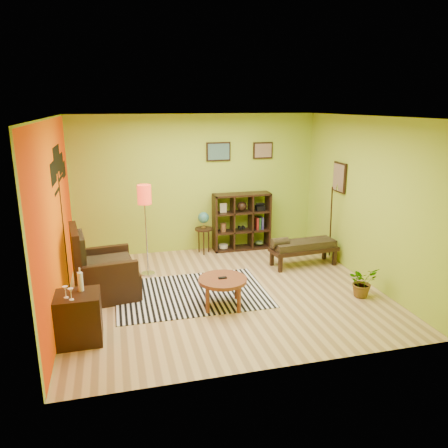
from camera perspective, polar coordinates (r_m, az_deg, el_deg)
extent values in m
plane|color=tan|center=(7.28, 0.04, -8.78)|extent=(5.00, 5.00, 0.00)
cube|color=#9BBE32|center=(8.98, -3.56, 5.23)|extent=(5.00, 0.04, 2.80)
cube|color=#9BBE32|center=(4.77, 6.84, -4.11)|extent=(5.00, 0.04, 2.80)
cube|color=#9BBE32|center=(6.67, -21.23, 0.62)|extent=(0.04, 4.50, 2.80)
cube|color=#9BBE32|center=(7.82, 18.11, 2.97)|extent=(0.04, 4.50, 2.80)
cube|color=white|center=(6.64, 0.05, 13.84)|extent=(5.00, 4.50, 0.04)
cube|color=#EF5901|center=(6.67, -21.06, 0.63)|extent=(0.01, 4.45, 2.75)
cube|color=black|center=(7.28, -20.19, -0.95)|extent=(0.01, 0.14, 2.10)
cube|color=black|center=(6.59, -21.38, 6.22)|extent=(0.01, 0.65, 0.32)
cube|color=black|center=(7.12, -21.00, 7.93)|extent=(0.01, 0.85, 0.40)
cube|color=black|center=(7.63, -20.52, 7.42)|extent=(0.01, 0.70, 0.32)
cube|color=black|center=(7.99, -20.18, 6.69)|extent=(0.01, 0.50, 0.26)
cube|color=black|center=(8.95, -0.73, 9.44)|extent=(0.50, 0.03, 0.38)
cube|color=slate|center=(8.93, -0.69, 9.42)|extent=(0.44, 0.01, 0.32)
cube|color=black|center=(9.22, 5.10, 9.56)|extent=(0.42, 0.03, 0.34)
cube|color=#997B5C|center=(9.20, 5.15, 9.54)|extent=(0.36, 0.01, 0.28)
cube|color=black|center=(8.52, 14.86, 5.90)|extent=(0.03, 0.44, 0.56)
cube|color=#997B5C|center=(8.50, 14.72, 5.90)|extent=(0.01, 0.38, 0.50)
cylinder|color=black|center=(8.64, 13.77, 0.19)|extent=(0.23, 0.34, 1.46)
cone|color=silver|center=(8.35, 14.58, 4.83)|extent=(0.08, 0.09, 0.16)
cube|color=silver|center=(7.21, -4.27, -9.03)|extent=(2.42, 1.67, 0.01)
cylinder|color=brown|center=(6.62, -0.19, -7.32)|extent=(0.74, 0.74, 0.05)
cylinder|color=brown|center=(6.93, 1.65, -8.27)|extent=(0.06, 0.06, 0.40)
cylinder|color=brown|center=(6.91, -2.22, -8.34)|extent=(0.06, 0.06, 0.40)
cylinder|color=brown|center=(6.51, 1.98, -9.90)|extent=(0.06, 0.06, 0.40)
cylinder|color=brown|center=(6.49, -2.16, -9.99)|extent=(0.06, 0.06, 0.40)
cube|color=black|center=(6.60, -0.19, -7.03)|extent=(0.13, 0.05, 0.02)
cube|color=black|center=(7.33, -14.93, -7.35)|extent=(1.04, 1.02, 0.42)
cube|color=black|center=(7.17, -18.67, -5.00)|extent=(0.22, 0.92, 1.16)
cube|color=black|center=(6.88, -14.55, -7.71)|extent=(0.85, 0.21, 0.68)
cube|color=black|center=(7.69, -15.40, -5.29)|extent=(0.85, 0.21, 0.68)
cube|color=#EECE71|center=(7.23, -14.84, -5.24)|extent=(0.82, 0.81, 0.15)
cube|color=#EECE71|center=(7.11, -18.13, -3.33)|extent=(0.18, 0.68, 0.53)
cube|color=black|center=(6.03, -18.41, -11.55)|extent=(0.56, 0.51, 0.66)
cylinder|color=white|center=(5.93, -18.24, -7.17)|extent=(0.07, 0.07, 0.25)
cylinder|color=white|center=(5.88, -18.37, -5.77)|extent=(0.02, 0.02, 0.07)
cylinder|color=white|center=(5.83, -19.92, -9.02)|extent=(0.06, 0.06, 0.01)
cylinder|color=white|center=(5.81, -19.97, -8.57)|extent=(0.01, 0.01, 0.09)
cone|color=white|center=(5.78, -20.03, -7.93)|extent=(0.07, 0.07, 0.06)
cylinder|color=white|center=(5.75, -19.29, -9.31)|extent=(0.06, 0.06, 0.01)
cylinder|color=white|center=(5.73, -19.34, -8.85)|extent=(0.01, 0.01, 0.09)
cone|color=white|center=(5.70, -19.40, -8.21)|extent=(0.07, 0.07, 0.06)
cylinder|color=silver|center=(8.07, -9.87, -6.40)|extent=(0.25, 0.25, 0.03)
cylinder|color=silver|center=(7.83, -10.12, -1.31)|extent=(0.02, 0.02, 1.52)
cylinder|color=red|center=(7.65, -10.37, 3.82)|extent=(0.24, 0.24, 0.33)
cylinder|color=black|center=(8.90, -2.68, -0.66)|extent=(0.36, 0.36, 0.04)
cylinder|color=black|center=(9.03, -2.02, -2.19)|extent=(0.03, 0.03, 0.50)
cylinder|color=black|center=(9.04, -3.30, -2.21)|extent=(0.03, 0.03, 0.50)
cylinder|color=black|center=(8.87, -2.66, -2.54)|extent=(0.03, 0.03, 0.50)
cylinder|color=gold|center=(8.89, -2.68, -0.44)|extent=(0.09, 0.09, 0.02)
cylinder|color=gold|center=(8.88, -2.69, -0.11)|extent=(0.01, 0.01, 0.09)
sphere|color=#1E6797|center=(8.84, -2.70, 0.84)|extent=(0.22, 0.22, 0.22)
cube|color=black|center=(9.01, -1.21, 0.08)|extent=(0.04, 0.35, 1.20)
cube|color=black|center=(9.33, 5.74, 0.55)|extent=(0.04, 0.35, 1.20)
cube|color=black|center=(9.32, 2.28, -3.13)|extent=(1.20, 0.35, 0.04)
cube|color=black|center=(9.02, 2.36, 3.88)|extent=(1.20, 0.35, 0.04)
cube|color=black|center=(9.10, 1.12, 0.24)|extent=(0.03, 0.33, 1.12)
cube|color=black|center=(9.21, 3.51, 0.40)|extent=(0.03, 0.33, 1.12)
cube|color=black|center=(9.21, 2.31, -0.88)|extent=(1.12, 0.33, 0.03)
cube|color=black|center=(9.10, 2.34, 1.53)|extent=(1.12, 0.33, 0.03)
cylinder|color=#BDB592|center=(9.20, -0.10, -2.91)|extent=(0.20, 0.20, 0.07)
sphere|color=black|center=(9.07, 2.35, 2.33)|extent=(0.20, 0.20, 0.20)
cube|color=black|center=(9.21, 4.73, 2.10)|extent=(0.18, 0.15, 0.10)
cylinder|color=black|center=(9.18, 2.07, -0.48)|extent=(0.06, 0.12, 0.06)
cylinder|color=black|center=(9.20, 2.55, -0.45)|extent=(0.06, 0.12, 0.06)
ellipsoid|color=#384C26|center=(9.41, 4.62, -2.46)|extent=(0.18, 0.18, 0.09)
cylinder|color=brown|center=(9.08, -0.10, -0.46)|extent=(0.12, 0.12, 0.18)
cube|color=#BDB592|center=(8.97, -0.11, 2.13)|extent=(0.14, 0.03, 0.20)
cube|color=maroon|center=(9.27, 4.27, 0.09)|extent=(0.04, 0.18, 0.26)
cube|color=#1E4C1E|center=(9.28, 4.60, 0.11)|extent=(0.04, 0.18, 0.26)
cube|color=navy|center=(9.30, 4.92, 0.14)|extent=(0.04, 0.18, 0.26)
cube|color=black|center=(8.42, 10.37, -3.26)|extent=(1.32, 0.55, 0.07)
cube|color=#EECE71|center=(8.39, 10.40, -2.60)|extent=(1.22, 0.49, 0.13)
cylinder|color=#EECE71|center=(8.14, 7.30, -2.36)|extent=(0.33, 0.19, 0.17)
cube|color=black|center=(8.91, 12.97, -3.58)|extent=(0.07, 0.07, 0.29)
cube|color=black|center=(8.39, 6.27, -4.47)|extent=(0.07, 0.07, 0.29)
cube|color=black|center=(8.62, 14.24, -4.32)|extent=(0.07, 0.07, 0.29)
cube|color=black|center=(8.08, 7.37, -5.30)|extent=(0.07, 0.07, 0.29)
imported|color=#26661E|center=(7.38, 17.58, -7.58)|extent=(0.52, 0.56, 0.39)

